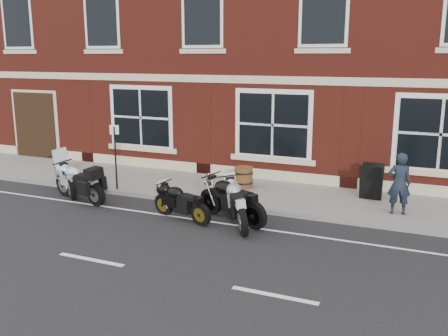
{
  "coord_description": "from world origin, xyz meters",
  "views": [
    {
      "loc": [
        6.41,
        -10.82,
        4.17
      ],
      "look_at": [
        1.03,
        1.6,
        1.1
      ],
      "focal_mm": 40.0,
      "sensor_mm": 36.0,
      "label": 1
    }
  ],
  "objects_px": {
    "moto_touring_silver": "(79,180)",
    "moto_sport_black": "(181,201)",
    "a_board_sign": "(371,182)",
    "parking_sign": "(115,153)",
    "moto_sport_silver": "(238,201)",
    "moto_sport_red": "(67,174)",
    "moto_naked_black": "(232,198)",
    "pedestrian_left": "(399,184)",
    "barrel_planter": "(244,177)"
  },
  "relations": [
    {
      "from": "moto_touring_silver",
      "to": "moto_sport_black",
      "type": "relative_size",
      "value": 1.17
    },
    {
      "from": "moto_touring_silver",
      "to": "a_board_sign",
      "type": "relative_size",
      "value": 2.14
    },
    {
      "from": "a_board_sign",
      "to": "parking_sign",
      "type": "relative_size",
      "value": 0.51
    },
    {
      "from": "moto_touring_silver",
      "to": "moto_sport_silver",
      "type": "height_order",
      "value": "moto_touring_silver"
    },
    {
      "from": "moto_touring_silver",
      "to": "moto_sport_red",
      "type": "relative_size",
      "value": 1.19
    },
    {
      "from": "moto_sport_black",
      "to": "moto_naked_black",
      "type": "distance_m",
      "value": 1.3
    },
    {
      "from": "moto_sport_black",
      "to": "a_board_sign",
      "type": "distance_m",
      "value": 5.53
    },
    {
      "from": "pedestrian_left",
      "to": "moto_sport_black",
      "type": "bearing_deg",
      "value": 11.41
    },
    {
      "from": "moto_sport_red",
      "to": "moto_sport_silver",
      "type": "bearing_deg",
      "value": -56.98
    },
    {
      "from": "barrel_planter",
      "to": "moto_naked_black",
      "type": "bearing_deg",
      "value": -75.01
    },
    {
      "from": "barrel_planter",
      "to": "moto_sport_red",
      "type": "bearing_deg",
      "value": -154.63
    },
    {
      "from": "moto_sport_silver",
      "to": "moto_sport_red",
      "type": "bearing_deg",
      "value": 142.42
    },
    {
      "from": "moto_naked_black",
      "to": "moto_sport_silver",
      "type": "bearing_deg",
      "value": -102.64
    },
    {
      "from": "moto_naked_black",
      "to": "pedestrian_left",
      "type": "relative_size",
      "value": 1.34
    },
    {
      "from": "moto_sport_red",
      "to": "pedestrian_left",
      "type": "bearing_deg",
      "value": -42.28
    },
    {
      "from": "moto_sport_black",
      "to": "pedestrian_left",
      "type": "relative_size",
      "value": 1.15
    },
    {
      "from": "barrel_planter",
      "to": "parking_sign",
      "type": "xyz_separation_m",
      "value": [
        -3.53,
        -1.74,
        0.82
      ]
    },
    {
      "from": "pedestrian_left",
      "to": "a_board_sign",
      "type": "bearing_deg",
      "value": -67.51
    },
    {
      "from": "moto_sport_red",
      "to": "moto_sport_black",
      "type": "height_order",
      "value": "moto_sport_red"
    },
    {
      "from": "moto_touring_silver",
      "to": "pedestrian_left",
      "type": "height_order",
      "value": "pedestrian_left"
    },
    {
      "from": "moto_touring_silver",
      "to": "moto_naked_black",
      "type": "relative_size",
      "value": 1.01
    },
    {
      "from": "moto_naked_black",
      "to": "moto_sport_black",
      "type": "bearing_deg",
      "value": 133.82
    },
    {
      "from": "pedestrian_left",
      "to": "parking_sign",
      "type": "distance_m",
      "value": 8.22
    },
    {
      "from": "pedestrian_left",
      "to": "barrel_planter",
      "type": "bearing_deg",
      "value": -24.0
    },
    {
      "from": "barrel_planter",
      "to": "parking_sign",
      "type": "bearing_deg",
      "value": -153.71
    },
    {
      "from": "parking_sign",
      "to": "moto_sport_red",
      "type": "bearing_deg",
      "value": -176.09
    },
    {
      "from": "moto_sport_silver",
      "to": "a_board_sign",
      "type": "bearing_deg",
      "value": 17.53
    },
    {
      "from": "moto_sport_silver",
      "to": "pedestrian_left",
      "type": "relative_size",
      "value": 1.25
    },
    {
      "from": "moto_sport_red",
      "to": "barrel_planter",
      "type": "relative_size",
      "value": 2.81
    },
    {
      "from": "a_board_sign",
      "to": "parking_sign",
      "type": "distance_m",
      "value": 7.64
    },
    {
      "from": "moto_naked_black",
      "to": "a_board_sign",
      "type": "height_order",
      "value": "a_board_sign"
    },
    {
      "from": "pedestrian_left",
      "to": "parking_sign",
      "type": "relative_size",
      "value": 0.82
    },
    {
      "from": "moto_sport_silver",
      "to": "moto_touring_silver",
      "type": "bearing_deg",
      "value": 147.01
    },
    {
      "from": "moto_sport_black",
      "to": "moto_naked_black",
      "type": "xyz_separation_m",
      "value": [
        1.22,
        0.44,
        0.1
      ]
    },
    {
      "from": "moto_touring_silver",
      "to": "parking_sign",
      "type": "xyz_separation_m",
      "value": [
        0.54,
        1.1,
        0.67
      ]
    },
    {
      "from": "parking_sign",
      "to": "pedestrian_left",
      "type": "bearing_deg",
      "value": -13.18
    },
    {
      "from": "moto_touring_silver",
      "to": "moto_sport_red",
      "type": "bearing_deg",
      "value": 77.38
    },
    {
      "from": "pedestrian_left",
      "to": "a_board_sign",
      "type": "distance_m",
      "value": 1.45
    },
    {
      "from": "moto_sport_black",
      "to": "pedestrian_left",
      "type": "bearing_deg",
      "value": -48.59
    },
    {
      "from": "moto_sport_red",
      "to": "moto_sport_silver",
      "type": "height_order",
      "value": "moto_sport_silver"
    },
    {
      "from": "moto_sport_red",
      "to": "moto_naked_black",
      "type": "xyz_separation_m",
      "value": [
        5.69,
        -0.44,
        0.02
      ]
    },
    {
      "from": "moto_naked_black",
      "to": "moto_sport_red",
      "type": "bearing_deg",
      "value": 109.43
    },
    {
      "from": "moto_sport_silver",
      "to": "parking_sign",
      "type": "bearing_deg",
      "value": 133.25
    },
    {
      "from": "a_board_sign",
      "to": "moto_sport_silver",
      "type": "bearing_deg",
      "value": -129.13
    },
    {
      "from": "moto_touring_silver",
      "to": "pedestrian_left",
      "type": "xyz_separation_m",
      "value": [
        8.71,
        1.96,
        0.33
      ]
    },
    {
      "from": "moto_sport_silver",
      "to": "a_board_sign",
      "type": "distance_m",
      "value": 4.29
    },
    {
      "from": "pedestrian_left",
      "to": "barrel_planter",
      "type": "height_order",
      "value": "pedestrian_left"
    },
    {
      "from": "a_board_sign",
      "to": "moto_touring_silver",
      "type": "bearing_deg",
      "value": -156.64
    },
    {
      "from": "moto_naked_black",
      "to": "parking_sign",
      "type": "height_order",
      "value": "parking_sign"
    },
    {
      "from": "moto_sport_red",
      "to": "pedestrian_left",
      "type": "relative_size",
      "value": 1.14
    }
  ]
}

